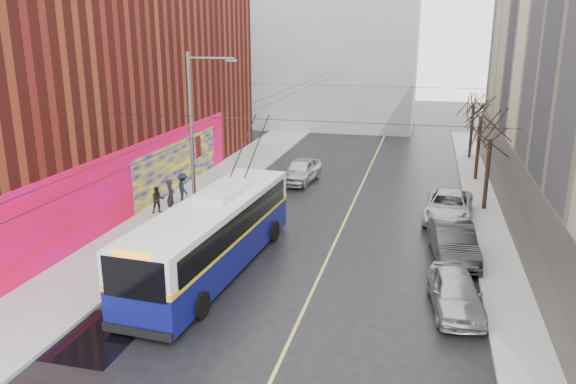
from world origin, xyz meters
name	(u,v)px	position (x,y,z in m)	size (l,w,h in m)	color
ground	(251,329)	(0.00, 0.00, 0.00)	(140.00, 140.00, 0.00)	black
sidewalk_left	(182,208)	(-8.00, 12.00, 0.07)	(4.00, 60.00, 0.15)	gray
sidewalk_right	(490,233)	(9.00, 12.00, 0.07)	(2.00, 60.00, 0.15)	gray
lane_line	(349,211)	(1.50, 14.00, 0.00)	(0.12, 50.00, 0.01)	#BFB74C
building_left	(69,82)	(-15.99, 13.99, 6.99)	(12.11, 36.00, 14.00)	#551611
building_far	(323,41)	(-6.00, 44.99, 9.02)	(20.50, 12.10, 18.00)	gray
streetlight_pole	(194,134)	(-6.14, 10.00, 4.85)	(2.65, 0.60, 9.00)	slate
catenary_wires	(285,99)	(-2.54, 14.77, 6.25)	(18.00, 60.00, 0.22)	black
tree_near	(492,125)	(9.00, 16.00, 4.98)	(3.20, 3.20, 6.40)	black
tree_mid	(482,105)	(9.00, 23.00, 5.25)	(3.20, 3.20, 6.68)	black
tree_far	(475,95)	(9.00, 30.00, 5.14)	(3.20, 3.20, 6.57)	black
puddle	(94,337)	(-5.00, -1.82, 0.00)	(2.84, 3.44, 0.01)	black
pigeons_flying	(272,82)	(-2.21, 10.90, 7.54)	(4.29, 2.14, 1.71)	slate
trolleybus	(213,234)	(-3.04, 4.43, 1.65)	(3.48, 12.62, 5.92)	#0B0F57
parked_car_a	(455,292)	(6.92, 3.12, 0.73)	(1.73, 4.31, 1.47)	#A6A6AA
parked_car_b	(453,241)	(7.00, 8.25, 0.82)	(1.73, 4.95, 1.63)	#2A2A2D
parked_car_c	(448,206)	(6.94, 13.91, 0.74)	(2.47, 5.35, 1.49)	#BCBCBE
following_car	(301,170)	(-2.69, 19.76, 0.81)	(1.91, 4.75, 1.62)	#AFAEB3
pedestrian_a	(171,196)	(-8.23, 11.14, 1.08)	(0.68, 0.45, 1.86)	black
pedestrian_b	(158,200)	(-8.82, 10.71, 0.92)	(0.74, 0.58, 1.53)	black
pedestrian_c	(183,188)	(-8.34, 13.01, 1.03)	(1.14, 0.66, 1.77)	black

